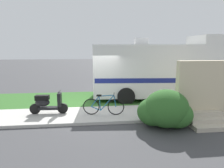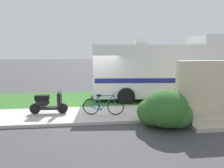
% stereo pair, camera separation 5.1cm
% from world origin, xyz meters
% --- Properties ---
extents(ground_plane, '(80.00, 80.00, 0.00)m').
position_xyz_m(ground_plane, '(0.00, 0.00, 0.00)').
color(ground_plane, '#424244').
extents(sidewalk, '(24.00, 2.00, 0.12)m').
position_xyz_m(sidewalk, '(0.00, -1.20, 0.06)').
color(sidewalk, beige).
rests_on(sidewalk, ground).
extents(grass_strip, '(24.00, 3.40, 0.08)m').
position_xyz_m(grass_strip, '(0.00, 1.50, 0.04)').
color(grass_strip, '#336628').
rests_on(grass_strip, ground).
extents(motorhome_rv, '(7.53, 3.20, 3.53)m').
position_xyz_m(motorhome_rv, '(3.87, 1.40, 1.68)').
color(motorhome_rv, silver).
rests_on(motorhome_rv, ground).
extents(scooter, '(1.59, 0.50, 0.97)m').
position_xyz_m(scooter, '(-1.97, -0.99, 0.58)').
color(scooter, black).
rests_on(scooter, ground).
extents(bicycle, '(1.70, 0.52, 0.90)m').
position_xyz_m(bicycle, '(0.38, -1.40, 0.51)').
color(bicycle, black).
rests_on(bicycle, ground).
extents(pickup_truck_near, '(5.80, 2.39, 1.80)m').
position_xyz_m(pickup_truck_near, '(5.76, 6.19, 0.96)').
color(pickup_truck_near, '#1E2328').
rests_on(pickup_truck_near, ground).
extents(pickup_truck_far, '(5.19, 2.44, 1.75)m').
position_xyz_m(pickup_truck_far, '(6.96, 9.83, 0.94)').
color(pickup_truck_far, silver).
rests_on(pickup_truck_far, ground).
extents(porch_steps, '(2.00, 1.26, 2.40)m').
position_xyz_m(porch_steps, '(4.16, -2.29, 0.97)').
color(porch_steps, '#BCB29E').
rests_on(porch_steps, ground).
extents(bush_by_porch, '(1.95, 1.46, 1.38)m').
position_xyz_m(bush_by_porch, '(2.53, -2.68, 0.65)').
color(bush_by_porch, '#2D6026').
rests_on(bush_by_porch, ground).
extents(bottle_green, '(0.06, 0.06, 0.29)m').
position_xyz_m(bottle_green, '(4.62, -1.79, 0.24)').
color(bottle_green, navy).
rests_on(bottle_green, ground).
extents(bottle_spare, '(0.07, 0.07, 0.28)m').
position_xyz_m(bottle_spare, '(4.10, -1.08, 0.24)').
color(bottle_spare, '#B2B2B7').
rests_on(bottle_spare, ground).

